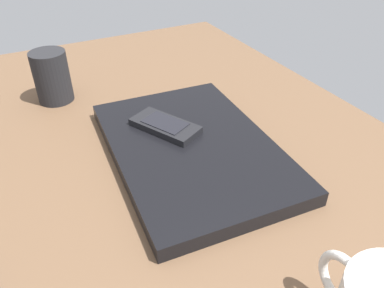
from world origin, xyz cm
name	(u,v)px	position (x,y,z in cm)	size (l,w,h in cm)	color
desk_surface	(165,182)	(0.00, 0.00, 1.50)	(120.00, 80.00, 3.00)	brown
laptop_closed	(192,149)	(2.39, -5.69, 4.14)	(34.78, 23.31, 2.28)	black
cell_phone_on_laptop	(165,126)	(7.83, -3.66, 5.86)	(12.31, 9.70, 1.22)	black
pen_cup	(52,77)	(30.31, 9.49, 7.84)	(6.59, 6.59, 9.67)	black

